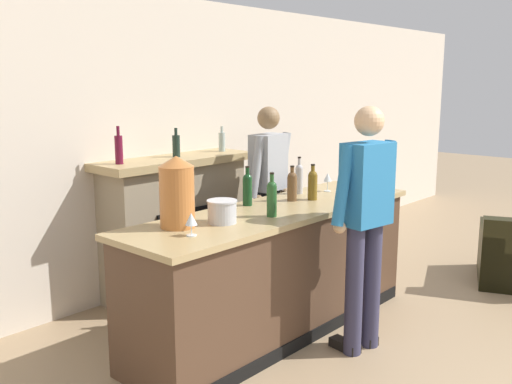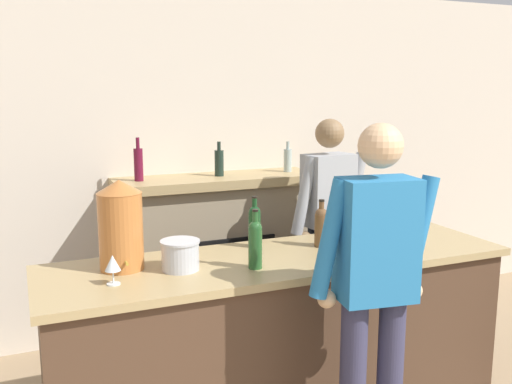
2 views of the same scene
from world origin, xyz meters
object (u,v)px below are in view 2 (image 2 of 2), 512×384
Objects in this scene: wine_bottle_port_short at (348,215)px; wine_glass_mid_counter at (113,264)px; person_bartender at (328,225)px; wine_bottle_merlot_tall at (255,242)px; wine_bottle_riesling_slim at (255,224)px; fireplace_stone at (218,255)px; copper_dispenser at (121,225)px; wine_bottle_chardonnay_pale at (321,225)px; person_customer at (374,291)px; ice_bucket_steel at (180,255)px; wine_bottle_cabernet_heavy at (350,226)px; wine_glass_by_dispenser at (392,219)px.

wine_bottle_port_short is 1.60m from wine_glass_mid_counter.
person_bartender is at bearing 25.47° from wine_glass_mid_counter.
wine_bottle_merlot_tall is 1.03× the size of wine_bottle_riesling_slim.
wine_glass_mid_counter is (-1.01, -1.38, 0.45)m from fireplace_stone.
copper_dispenser reaches higher than wine_bottle_chardonnay_pale.
wine_bottle_chardonnay_pale is (0.15, 0.79, 0.13)m from person_customer.
person_customer is 0.98m from wine_bottle_riesling_slim.
fireplace_stone is 5.50× the size of wine_bottle_chardonnay_pale.
person_bartender is (0.66, -0.58, 0.31)m from fireplace_stone.
wine_bottle_merlot_tall is at bearing -2.61° from wine_glass_mid_counter.
ice_bucket_steel is 0.65× the size of wine_bottle_port_short.
ice_bucket_steel is 1.22m from wine_bottle_port_short.
wine_bottle_merlot_tall is 1.00× the size of wine_bottle_port_short.
person_bartender is 0.50m from wine_bottle_port_short.
ice_bucket_steel is at bearing -179.59° from wine_bottle_cabernet_heavy.
wine_bottle_riesling_slim is (0.16, 0.39, -0.00)m from wine_bottle_merlot_tall.
fireplace_stone is 5.10× the size of wine_bottle_riesling_slim.
person_bartender is 0.76m from wine_bottle_cabernet_heavy.
wine_bottle_cabernet_heavy is 2.00× the size of wine_glass_mid_counter.
person_bartender reaches higher than ice_bucket_steel.
wine_bottle_port_short is (0.82, 0.38, -0.00)m from wine_bottle_merlot_tall.
copper_dispenser is at bearing 179.68° from wine_glass_by_dispenser.
ice_bucket_steel is 0.38m from wine_glass_mid_counter.
wine_glass_mid_counter is at bearing 152.91° from person_customer.
copper_dispenser is at bearing 142.28° from person_customer.
copper_dispenser is 0.36m from ice_bucket_steel.
person_bartender is at bearing 19.54° from copper_dispenser.
wine_bottle_riesling_slim is (-0.11, -1.02, 0.49)m from fireplace_stone.
person_bartender is 1.86m from wine_glass_mid_counter.
person_bartender is 5.37× the size of wine_bottle_merlot_tall.
wine_bottle_port_short is 1.96× the size of wine_glass_by_dispenser.
person_bartender is 5.96× the size of wine_bottle_chardonnay_pale.
wine_bottle_riesling_slim is at bearing -150.06° from person_bartender.
wine_glass_by_dispenser is at bearing 5.08° from ice_bucket_steel.
copper_dispenser reaches higher than wine_glass_by_dispenser.
fireplace_stone is 1.50m from ice_bucket_steel.
copper_dispenser is at bearing 174.44° from wine_bottle_cabernet_heavy.
wine_bottle_merlot_tall is at bearing -138.13° from person_bartender.
wine_bottle_cabernet_heavy is at bearing 0.41° from ice_bucket_steel.
fireplace_stone is 0.89× the size of person_customer.
fireplace_stone is at bearing 93.64° from person_customer.
wine_glass_mid_counter is 0.90× the size of wine_glass_by_dispenser.
person_bartender is 8.22× the size of ice_bucket_steel.
person_bartender is 3.59× the size of copper_dispenser.
fireplace_stone reaches higher than wine_glass_by_dispenser.
wine_bottle_port_short is at bearing 27.33° from wine_bottle_chardonnay_pale.
ice_bucket_steel is 0.60m from wine_bottle_riesling_slim.
wine_bottle_riesling_slim is 1.08× the size of wine_bottle_chardonnay_pale.
wine_bottle_riesling_slim is 1.89× the size of wine_glass_by_dispenser.
wine_bottle_cabernet_heavy is at bearing 4.11° from wine_glass_mid_counter.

